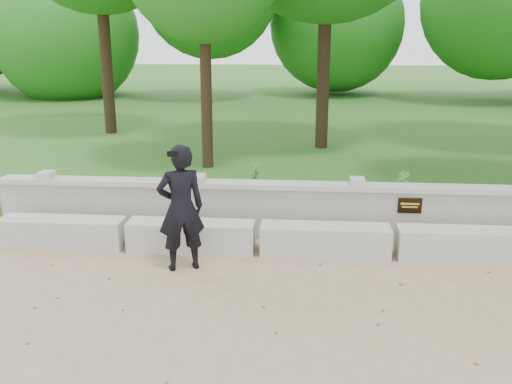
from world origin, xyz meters
TOP-DOWN VIEW (x-y plane):
  - ground at (0.00, 0.00)m, footprint 80.00×80.00m
  - lawn at (0.00, 14.00)m, footprint 40.00×22.00m
  - concrete_bench at (0.00, 1.90)m, footprint 11.90×0.45m
  - parapet_wall at (0.00, 2.60)m, footprint 12.50×0.35m
  - man_main at (-2.99, 1.23)m, footprint 0.76×0.71m
  - shrub_a at (-2.27, 4.80)m, footprint 0.31×0.32m
  - shrub_b at (0.37, 3.70)m, footprint 0.31×0.36m

SIDE VIEW (x-z plane):
  - ground at x=0.00m, z-range 0.00..0.00m
  - lawn at x=0.00m, z-range 0.00..0.25m
  - concrete_bench at x=0.00m, z-range 0.00..0.45m
  - parapet_wall at x=0.00m, z-range 0.01..0.91m
  - shrub_a at x=-2.27m, z-range 0.25..0.76m
  - shrub_b at x=0.37m, z-range 0.25..0.85m
  - man_main at x=-2.99m, z-range 0.00..1.77m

